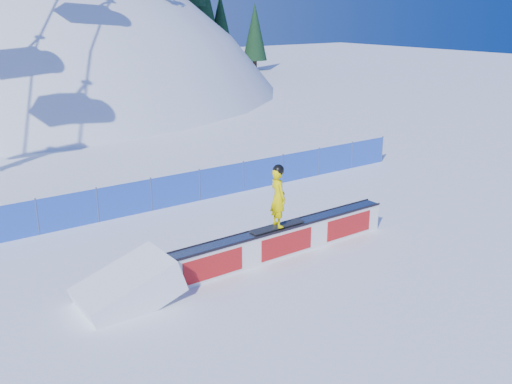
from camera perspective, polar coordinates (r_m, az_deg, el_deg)
ground at (r=17.82m, az=-1.11°, el=-5.23°), size 160.00×160.00×0.00m
snow_hill at (r=61.60m, az=-23.86°, el=-7.71°), size 64.00×64.00×64.00m
safety_fence at (r=21.25m, az=-7.98°, el=0.20°), size 22.05×0.05×1.30m
rail_box at (r=16.88m, az=2.57°, el=-4.90°), size 7.78×0.63×0.93m
snow_ramp at (r=14.83m, az=-12.57°, el=-10.71°), size 2.56×1.62×1.58m
snowboarder at (r=16.30m, az=2.21°, el=-0.49°), size 1.81×0.69×1.88m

